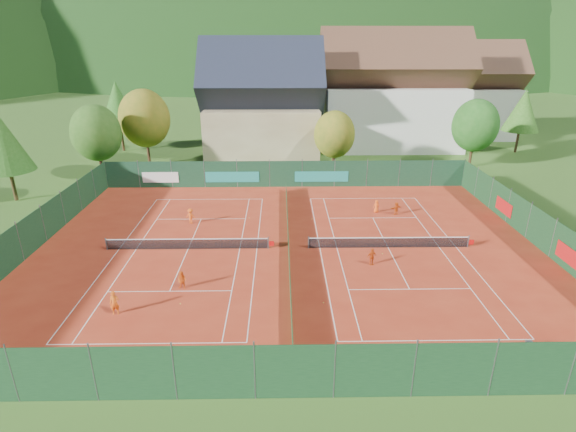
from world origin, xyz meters
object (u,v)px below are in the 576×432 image
at_px(hotel_block_a, 391,98).
at_px(hotel_block_b, 464,96).
at_px(player_right_far_a, 376,206).
at_px(player_right_near, 372,257).
at_px(player_right_far_b, 396,208).
at_px(ball_hopper, 529,344).
at_px(chalet, 263,109).
at_px(player_left_mid, 182,280).
at_px(player_left_far, 191,216).
at_px(player_left_near, 114,303).

height_order(hotel_block_a, hotel_block_b, hotel_block_a).
height_order(hotel_block_a, player_right_far_a, hotel_block_a).
xyz_separation_m(player_right_near, player_right_far_b, (4.26, 10.10, -0.03)).
height_order(ball_hopper, player_right_far_b, player_right_far_b).
bearing_deg(player_right_far_b, chalet, -87.07).
distance_m(player_left_mid, player_right_near, 13.67).
distance_m(hotel_block_b, player_left_far, 55.01).
distance_m(ball_hopper, player_left_far, 28.10).
xyz_separation_m(hotel_block_a, player_right_far_b, (-5.65, -28.75, -6.76)).
distance_m(player_right_near, player_right_far_a, 10.99).
height_order(chalet, ball_hopper, chalet).
distance_m(player_left_far, player_right_far_a, 17.48).
xyz_separation_m(hotel_block_a, player_left_mid, (-23.20, -42.04, -6.75)).
relative_size(hotel_block_b, player_right_far_b, 13.78).
distance_m(hotel_block_a, player_right_near, 40.66).
relative_size(hotel_block_a, player_right_near, 16.35).
bearing_deg(player_right_far_b, player_right_near, 39.66).
xyz_separation_m(player_left_far, player_right_far_a, (17.31, 2.47, -0.09)).
relative_size(hotel_block_a, player_left_mid, 16.94).
bearing_deg(player_left_far, player_right_near, 165.94).
bearing_deg(chalet, player_right_far_b, -59.60).
height_order(player_left_near, player_right_near, player_left_near).
height_order(player_right_far_a, player_right_far_b, player_right_far_b).
bearing_deg(player_left_mid, player_left_near, -124.38).
xyz_separation_m(hotel_block_a, player_left_far, (-24.72, -30.62, -6.67)).
xyz_separation_m(player_left_near, player_left_mid, (3.46, 2.93, -0.14)).
bearing_deg(ball_hopper, hotel_block_a, 85.97).
distance_m(player_right_near, player_right_far_b, 10.96).
relative_size(ball_hopper, player_left_near, 0.52).
height_order(chalet, player_left_mid, chalet).
bearing_deg(player_right_near, player_left_far, 130.77).
distance_m(player_left_near, player_left_far, 14.48).
relative_size(hotel_block_b, player_right_far_a, 13.82).
height_order(chalet, player_left_far, chalet).
xyz_separation_m(hotel_block_a, player_left_near, (-26.66, -44.97, -6.61)).
relative_size(hotel_block_b, player_right_near, 13.08).
bearing_deg(player_left_mid, player_right_far_a, 56.73).
xyz_separation_m(chalet, player_left_mid, (-4.20, -36.04, -5.99)).
bearing_deg(hotel_block_b, player_right_far_b, -118.13).
distance_m(chalet, hotel_block_a, 19.94).
bearing_deg(player_left_mid, player_right_far_b, 52.50).
bearing_deg(hotel_block_a, player_left_near, -120.66).
bearing_deg(hotel_block_a, player_left_far, -128.92).
distance_m(chalet, player_left_far, 25.96).
bearing_deg(player_left_mid, player_left_far, 112.98).
bearing_deg(player_left_far, hotel_block_b, -120.07).
distance_m(hotel_block_a, ball_hopper, 49.58).
relative_size(ball_hopper, player_left_far, 0.56).
distance_m(hotel_block_a, player_left_far, 39.92).
bearing_deg(player_left_mid, player_right_near, 28.86).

